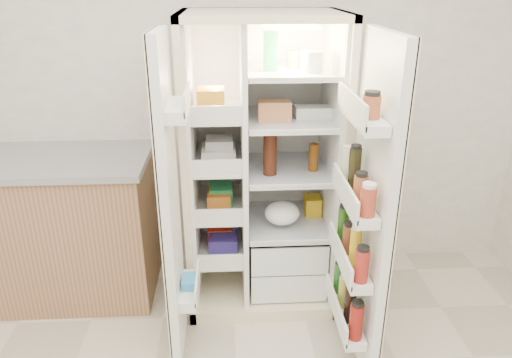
{
  "coord_description": "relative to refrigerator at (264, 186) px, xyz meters",
  "views": [
    {
      "loc": [
        -0.01,
        -1.16,
        1.96
      ],
      "look_at": [
        0.13,
        1.25,
        0.96
      ],
      "focal_mm": 34.0,
      "sensor_mm": 36.0,
      "label": 1
    }
  ],
  "objects": [
    {
      "name": "refrigerator",
      "position": [
        0.0,
        0.0,
        0.0
      ],
      "size": [
        0.92,
        0.7,
        1.8
      ],
      "color": "beige",
      "rests_on": "floor"
    },
    {
      "name": "fridge_door",
      "position": [
        0.47,
        -0.7,
        0.13
      ],
      "size": [
        0.17,
        0.58,
        1.72
      ],
      "color": "white",
      "rests_on": "floor"
    },
    {
      "name": "freezer_door",
      "position": [
        -0.52,
        -0.6,
        0.15
      ],
      "size": [
        0.15,
        0.4,
        1.72
      ],
      "color": "white",
      "rests_on": "floor"
    },
    {
      "name": "wall_back",
      "position": [
        -0.21,
        0.35,
        0.6
      ],
      "size": [
        4.0,
        0.02,
        2.7
      ],
      "primitive_type": "cube",
      "color": "white",
      "rests_on": "floor"
    },
    {
      "name": "kitchen_counter",
      "position": [
        -1.37,
        0.03,
        -0.26
      ],
      "size": [
        1.32,
        0.7,
        0.96
      ],
      "color": "#A37251",
      "rests_on": "floor"
    }
  ]
}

